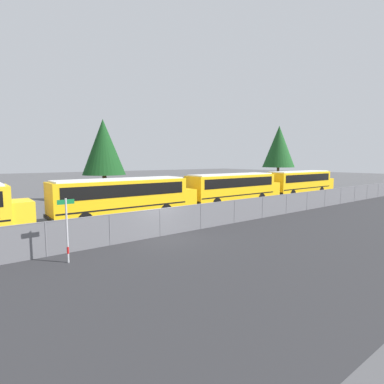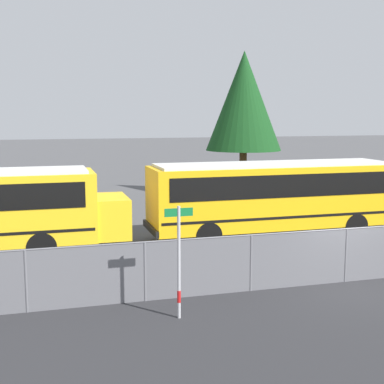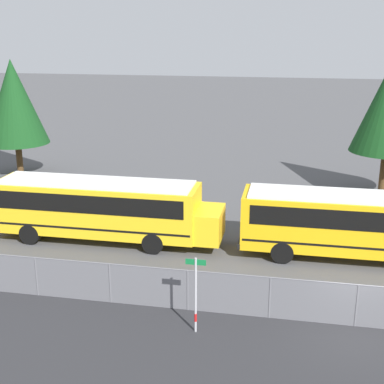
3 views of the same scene
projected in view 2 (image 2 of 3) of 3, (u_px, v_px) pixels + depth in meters
ground_plane at (344, 282)px, 15.94m from camera, size 200.00×200.00×0.00m
fence at (346, 255)px, 15.82m from camera, size 72.57×0.07×1.64m
school_bus_2 at (279, 193)px, 21.58m from camera, size 11.31×2.51×3.04m
street_sign at (179, 259)px, 12.89m from camera, size 0.70×0.09×2.79m
tree_0 at (244, 101)px, 31.51m from camera, size 4.48×4.48×8.66m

